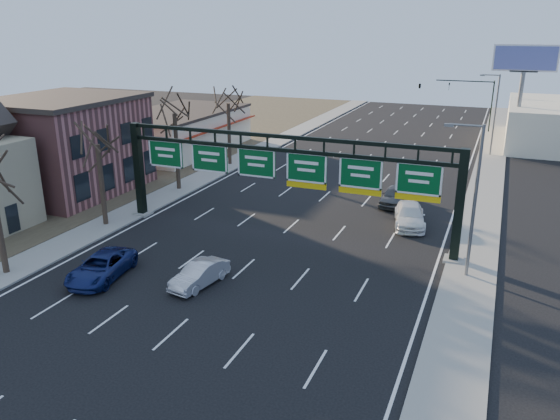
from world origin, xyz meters
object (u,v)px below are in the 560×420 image
at_px(car_silver_sedan, 200,274).
at_px(car_blue_suv, 101,267).
at_px(car_white_wagon, 410,215).
at_px(sign_gantry, 283,172).

bearing_deg(car_silver_sedan, car_blue_suv, -156.81).
xyz_separation_m(car_blue_suv, car_silver_sedan, (5.76, 1.38, -0.05)).
relative_size(car_silver_sedan, car_white_wagon, 0.77).
bearing_deg(car_blue_suv, car_silver_sedan, 4.69).
bearing_deg(car_white_wagon, sign_gantry, -156.53).
bearing_deg(car_blue_suv, sign_gantry, 45.94).
distance_m(sign_gantry, car_white_wagon, 10.34).
xyz_separation_m(sign_gantry, car_white_wagon, (7.83, 5.54, -3.87)).
relative_size(sign_gantry, car_silver_sedan, 6.11).
distance_m(car_blue_suv, car_white_wagon, 21.89).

